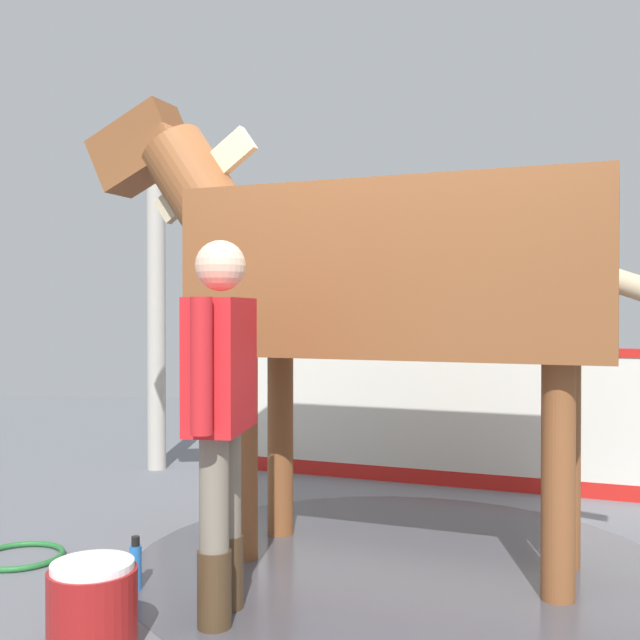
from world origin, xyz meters
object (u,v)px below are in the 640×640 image
Objects in this scene: handler at (221,400)px; hose_coil at (20,556)px; horse at (381,274)px; wash_bucket at (93,607)px; bottle_spray at (136,565)px.

handler reaches higher than hose_coil.
horse reaches higher than wash_bucket.
bottle_spray reaches higher than hose_coil.
horse is 2.20m from wash_bucket.
wash_bucket is (1.19, -1.20, -1.40)m from horse.
horse reaches higher than bottle_spray.
horse is at bearing 112.70° from bottle_spray.
horse reaches higher than handler.
handler reaches higher than wash_bucket.
handler is (0.83, -0.74, -0.60)m from horse.
hose_coil is at bearing 21.11° from horse.
handler is at bearing 56.86° from bottle_spray.
handler is 1.75m from hose_coil.
horse is 9.42× the size of wash_bucket.
wash_bucket is 1.37× the size of bottle_spray.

